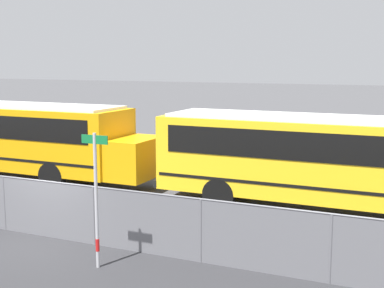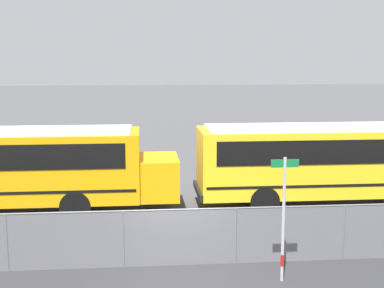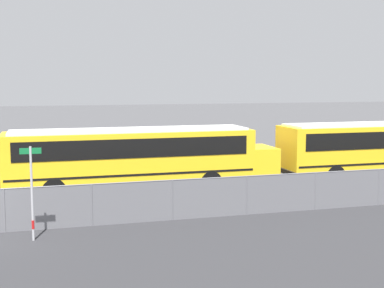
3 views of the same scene
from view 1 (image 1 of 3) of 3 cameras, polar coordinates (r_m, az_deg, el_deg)
name	(u,v)px [view 1 (image 1 of 3)]	position (r m, az deg, el deg)	size (l,w,h in m)	color
ground_plane	(49,237)	(15.51, -15.05, -9.54)	(200.00, 200.00, 0.00)	#424244
fence	(47,208)	(15.27, -15.18, -6.64)	(94.87, 0.07, 1.60)	#9EA0A5
school_bus_2	(4,133)	(23.48, -19.46, 1.12)	(13.26, 2.59, 3.09)	orange
school_bus_3	(351,158)	(17.23, 16.61, -1.39)	(13.26, 2.59, 3.09)	yellow
street_sign	(96,198)	(12.59, -10.18, -5.66)	(0.70, 0.09, 3.20)	#B7B7BC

